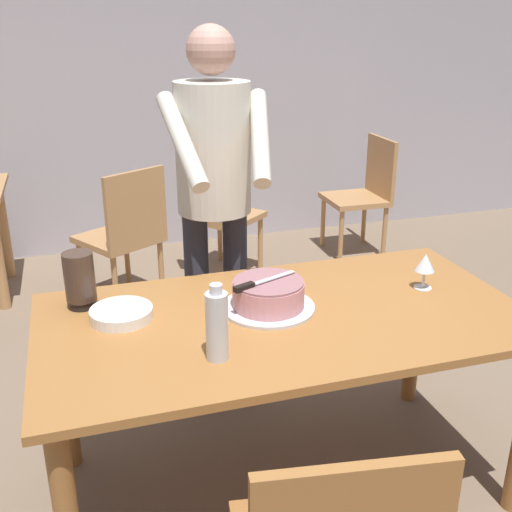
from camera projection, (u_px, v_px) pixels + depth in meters
The scene contains 13 objects.
ground_plane at pixel (282, 483), 2.44m from camera, with size 14.00×14.00×0.00m, color #7A6651.
back_wall at pixel (152, 74), 4.63m from camera, with size 10.00×0.12×2.70m, color #ADA8B2.
main_dining_table at pixel (284, 340), 2.21m from camera, with size 1.73×0.90×0.75m.
cake_on_platter at pixel (268, 296), 2.20m from camera, with size 0.34×0.34×0.11m.
cake_knife at pixel (253, 284), 2.13m from camera, with size 0.26×0.12×0.02m.
plate_stack at pixel (121, 314), 2.13m from camera, with size 0.22×0.22×0.04m.
wine_glass_near at pixel (425, 264), 2.35m from camera, with size 0.08×0.08×0.14m.
water_bottle at pixel (217, 325), 1.85m from camera, with size 0.07×0.07×0.25m.
hurricane_lamp at pixel (80, 280), 2.19m from camera, with size 0.11×0.11×0.21m.
person_cutting_cake at pixel (214, 183), 2.62m from camera, with size 0.47×0.56×1.72m.
background_chair_0 at pixel (364, 191), 4.74m from camera, with size 0.45×0.45×0.90m.
background_chair_1 at pixel (219, 211), 4.25m from camera, with size 0.62×0.62×0.90m.
background_chair_2 at pixel (125, 232), 3.82m from camera, with size 0.60×0.60×0.90m.
Camera 1 is at (-0.68, -1.83, 1.73)m, focal length 42.76 mm.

